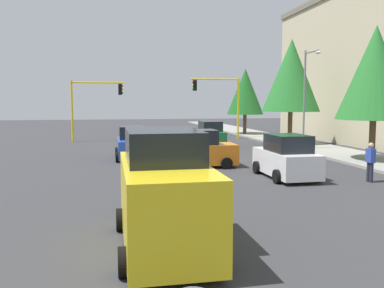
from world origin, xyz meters
The scene contains 16 objects.
ground_plane centered at (0.00, 0.00, 0.00)m, with size 120.00×120.00×0.00m, color #353538.
sidewalk_kerb centered at (-5.00, 10.50, 0.07)m, with size 80.00×4.00×0.15m, color gray.
lane_arrow_near centered at (11.51, -3.00, 0.01)m, with size 2.40×1.10×1.10m.
apartment_block centered at (-9.23, 18.50, 6.34)m, with size 20.42×9.30×12.67m.
traffic_signal_far_right centered at (-14.00, -5.63, 3.75)m, with size 0.36×4.59×5.27m.
traffic_signal_far_left centered at (-14.00, 5.70, 4.01)m, with size 0.36×4.59×5.67m.
street_lamp_curbside centered at (-3.61, 9.20, 4.35)m, with size 2.15×0.28×7.00m.
tree_roadside_mid centered at (-8.00, 10.00, 5.53)m, with size 4.60×4.60×8.42m.
tree_roadside_far centered at (-18.00, 9.50, 4.50)m, with size 3.77×3.77×6.87m.
tree_roadside_near centered at (2.00, 10.50, 5.06)m, with size 4.22×4.22×7.71m.
delivery_van_yellow centered at (13.63, -2.98, 1.28)m, with size 4.80×2.22×2.77m.
car_blue centered at (-1.82, -2.99, 0.90)m, with size 3.82×1.96×1.98m.
car_white centered at (5.78, 3.57, 0.90)m, with size 4.01×2.07×1.98m.
car_orange centered at (2.00, 0.41, 0.90)m, with size 2.07×3.67×1.98m.
car_green centered at (-7.66, 3.25, 0.90)m, with size 4.01×1.99×1.98m.
pedestrian_crossing centered at (7.42, 6.69, 0.91)m, with size 0.40×0.24×1.70m.
Camera 1 is at (23.06, -4.16, 3.42)m, focal length 38.51 mm.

